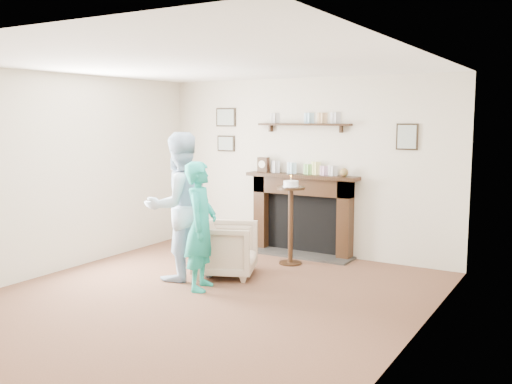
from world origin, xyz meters
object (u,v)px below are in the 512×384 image
at_px(armchair, 226,275).
at_px(woman, 202,289).
at_px(pedestal_table, 291,210).
at_px(man, 180,278).

height_order(armchair, woman, woman).
height_order(woman, pedestal_table, pedestal_table).
bearing_deg(pedestal_table, woman, -103.40).
bearing_deg(armchair, man, 111.37).
xyz_separation_m(woman, pedestal_table, (0.36, 1.52, 0.73)).
height_order(man, pedestal_table, pedestal_table).
bearing_deg(woman, man, 46.18).
bearing_deg(pedestal_table, armchair, -114.96).
distance_m(armchair, man, 0.57).
relative_size(armchair, man, 0.41).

